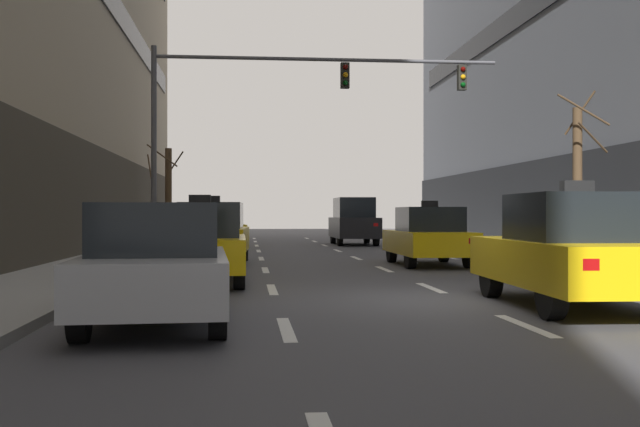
{
  "coord_description": "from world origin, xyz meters",
  "views": [
    {
      "loc": [
        -3.55,
        -12.47,
        1.43
      ],
      "look_at": [
        -0.64,
        17.5,
        1.44
      ],
      "focal_mm": 43.15,
      "sensor_mm": 36.0,
      "label": 1
    }
  ],
  "objects_px": {
    "taxi_driving_4": "(200,244)",
    "car_parked_2": "(628,240)",
    "pedestrian_0": "(591,225)",
    "street_tree_1": "(578,177)",
    "car_driving_3": "(157,265)",
    "taxi_driving_5": "(573,251)",
    "street_tree_0": "(168,193)",
    "taxi_driving_2": "(224,228)",
    "car_driving_6": "(354,221)",
    "traffic_signal_0": "(278,101)",
    "taxi_driving_1": "(428,237)",
    "taxi_driving_0": "(212,234)"
  },
  "relations": [
    {
      "from": "traffic_signal_0",
      "to": "street_tree_0",
      "type": "bearing_deg",
      "value": 112.06
    },
    {
      "from": "car_parked_2",
      "to": "pedestrian_0",
      "type": "relative_size",
      "value": 2.72
    },
    {
      "from": "street_tree_0",
      "to": "pedestrian_0",
      "type": "relative_size",
      "value": 2.72
    },
    {
      "from": "taxi_driving_0",
      "to": "car_parked_2",
      "type": "relative_size",
      "value": 1.04
    },
    {
      "from": "taxi_driving_1",
      "to": "car_driving_6",
      "type": "distance_m",
      "value": 14.25
    },
    {
      "from": "car_driving_3",
      "to": "car_parked_2",
      "type": "height_order",
      "value": "car_parked_2"
    },
    {
      "from": "taxi_driving_5",
      "to": "car_driving_6",
      "type": "bearing_deg",
      "value": 89.97
    },
    {
      "from": "car_parked_2",
      "to": "pedestrian_0",
      "type": "height_order",
      "value": "pedestrian_0"
    },
    {
      "from": "car_driving_3",
      "to": "car_parked_2",
      "type": "relative_size",
      "value": 0.93
    },
    {
      "from": "taxi_driving_1",
      "to": "taxi_driving_5",
      "type": "xyz_separation_m",
      "value": [
        -0.08,
        -9.61,
        0.06
      ]
    },
    {
      "from": "taxi_driving_0",
      "to": "traffic_signal_0",
      "type": "distance_m",
      "value": 5.73
    },
    {
      "from": "car_driving_3",
      "to": "taxi_driving_4",
      "type": "distance_m",
      "value": 5.84
    },
    {
      "from": "taxi_driving_0",
      "to": "car_driving_3",
      "type": "bearing_deg",
      "value": -90.88
    },
    {
      "from": "taxi_driving_4",
      "to": "car_parked_2",
      "type": "xyz_separation_m",
      "value": [
        9.51,
        0.78,
        0.03
      ]
    },
    {
      "from": "taxi_driving_1",
      "to": "taxi_driving_4",
      "type": "bearing_deg",
      "value": -139.39
    },
    {
      "from": "taxi_driving_5",
      "to": "street_tree_0",
      "type": "xyz_separation_m",
      "value": [
        -8.62,
        25.51,
        1.56
      ]
    },
    {
      "from": "taxi_driving_4",
      "to": "street_tree_1",
      "type": "bearing_deg",
      "value": 35.09
    },
    {
      "from": "taxi_driving_4",
      "to": "taxi_driving_5",
      "type": "relative_size",
      "value": 0.93
    },
    {
      "from": "taxi_driving_4",
      "to": "taxi_driving_1",
      "type": "bearing_deg",
      "value": 40.61
    },
    {
      "from": "car_parked_2",
      "to": "taxi_driving_0",
      "type": "bearing_deg",
      "value": 150.57
    },
    {
      "from": "car_driving_6",
      "to": "traffic_signal_0",
      "type": "relative_size",
      "value": 0.39
    },
    {
      "from": "car_parked_2",
      "to": "street_tree_1",
      "type": "distance_m",
      "value": 7.91
    },
    {
      "from": "street_tree_1",
      "to": "car_driving_3",
      "type": "bearing_deg",
      "value": -130.22
    },
    {
      "from": "taxi_driving_2",
      "to": "traffic_signal_0",
      "type": "bearing_deg",
      "value": -76.89
    },
    {
      "from": "taxi_driving_4",
      "to": "car_driving_6",
      "type": "relative_size",
      "value": 0.97
    },
    {
      "from": "car_driving_3",
      "to": "street_tree_0",
      "type": "relative_size",
      "value": 0.93
    },
    {
      "from": "taxi_driving_2",
      "to": "taxi_driving_4",
      "type": "relative_size",
      "value": 1.03
    },
    {
      "from": "street_tree_0",
      "to": "street_tree_1",
      "type": "xyz_separation_m",
      "value": [
        14.37,
        -12.84,
        0.19
      ]
    },
    {
      "from": "street_tree_1",
      "to": "taxi_driving_1",
      "type": "bearing_deg",
      "value": -151.65
    },
    {
      "from": "taxi_driving_0",
      "to": "street_tree_1",
      "type": "bearing_deg",
      "value": 9.82
    },
    {
      "from": "street_tree_0",
      "to": "taxi_driving_5",
      "type": "bearing_deg",
      "value": -71.34
    },
    {
      "from": "car_driving_6",
      "to": "street_tree_0",
      "type": "distance_m",
      "value": 8.89
    },
    {
      "from": "car_parked_2",
      "to": "pedestrian_0",
      "type": "bearing_deg",
      "value": 73.35
    },
    {
      "from": "traffic_signal_0",
      "to": "taxi_driving_2",
      "type": "bearing_deg",
      "value": 103.11
    },
    {
      "from": "car_driving_3",
      "to": "street_tree_0",
      "type": "distance_m",
      "value": 27.03
    },
    {
      "from": "traffic_signal_0",
      "to": "street_tree_0",
      "type": "relative_size",
      "value": 2.52
    },
    {
      "from": "taxi_driving_2",
      "to": "street_tree_0",
      "type": "xyz_separation_m",
      "value": [
        -2.7,
        3.01,
        1.6
      ]
    },
    {
      "from": "street_tree_0",
      "to": "car_driving_3",
      "type": "bearing_deg",
      "value": -84.65
    },
    {
      "from": "taxi_driving_2",
      "to": "street_tree_1",
      "type": "xyz_separation_m",
      "value": [
        11.68,
        -9.83,
        1.79
      ]
    },
    {
      "from": "taxi_driving_1",
      "to": "taxi_driving_4",
      "type": "distance_m",
      "value": 7.86
    },
    {
      "from": "traffic_signal_0",
      "to": "pedestrian_0",
      "type": "relative_size",
      "value": 6.85
    },
    {
      "from": "taxi_driving_1",
      "to": "car_parked_2",
      "type": "xyz_separation_m",
      "value": [
        3.54,
        -4.34,
        0.04
      ]
    },
    {
      "from": "taxi_driving_0",
      "to": "traffic_signal_0",
      "type": "relative_size",
      "value": 0.41
    },
    {
      "from": "taxi_driving_1",
      "to": "taxi_driving_5",
      "type": "bearing_deg",
      "value": -90.47
    },
    {
      "from": "street_tree_0",
      "to": "pedestrian_0",
      "type": "distance_m",
      "value": 20.39
    },
    {
      "from": "car_driving_6",
      "to": "traffic_signal_0",
      "type": "xyz_separation_m",
      "value": [
        -3.93,
        -9.93,
        4.05
      ]
    },
    {
      "from": "taxi_driving_4",
      "to": "taxi_driving_5",
      "type": "bearing_deg",
      "value": -37.35
    },
    {
      "from": "taxi_driving_2",
      "to": "street_tree_1",
      "type": "bearing_deg",
      "value": -40.1
    },
    {
      "from": "taxi_driving_4",
      "to": "taxi_driving_5",
      "type": "height_order",
      "value": "taxi_driving_5"
    },
    {
      "from": "taxi_driving_0",
      "to": "car_driving_6",
      "type": "height_order",
      "value": "car_driving_6"
    }
  ]
}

